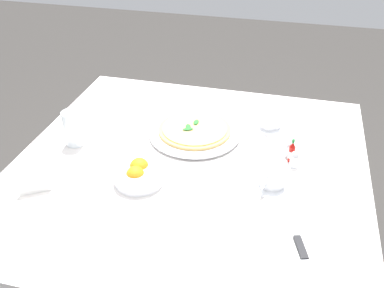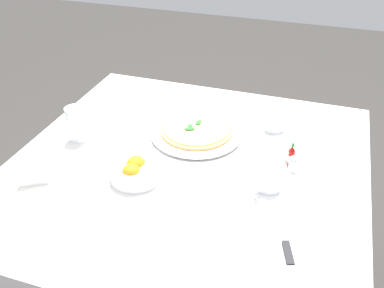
{
  "view_description": "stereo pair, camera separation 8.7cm",
  "coord_description": "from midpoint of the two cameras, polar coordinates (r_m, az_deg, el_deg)",
  "views": [
    {
      "loc": [
        1.09,
        0.28,
        1.57
      ],
      "look_at": [
        -0.09,
        -0.01,
        0.78
      ],
      "focal_mm": 40.62,
      "sensor_mm": 36.0,
      "label": 1
    },
    {
      "loc": [
        1.06,
        0.37,
        1.57
      ],
      "look_at": [
        -0.09,
        -0.01,
        0.78
      ],
      "focal_mm": 40.62,
      "sensor_mm": 36.0,
      "label": 2
    }
  ],
  "objects": [
    {
      "name": "pepper_shaker",
      "position": [
        1.43,
        14.31,
        -1.24
      ],
      "size": [
        0.03,
        0.03,
        0.06
      ],
      "color": "white",
      "rests_on": "dining_table"
    },
    {
      "name": "napkin_folded",
      "position": [
        1.08,
        15.21,
        -16.12
      ],
      "size": [
        0.24,
        0.17,
        0.02
      ],
      "rotation": [
        0.0,
        0.0,
        0.2
      ],
      "color": "white",
      "rests_on": "dining_table"
    },
    {
      "name": "citrus_bowl",
      "position": [
        1.31,
        -5.63,
        -3.67
      ],
      "size": [
        0.15,
        0.15,
        0.07
      ],
      "color": "white",
      "rests_on": "dining_table"
    },
    {
      "name": "pizza_plate",
      "position": [
        1.52,
        2.22,
        1.45
      ],
      "size": [
        0.32,
        0.32,
        0.02
      ],
      "color": "white",
      "rests_on": "dining_table"
    },
    {
      "name": "hot_sauce_bottle",
      "position": [
        1.41,
        14.63,
        -1.62
      ],
      "size": [
        0.02,
        0.02,
        0.08
      ],
      "color": "#B7140F",
      "rests_on": "dining_table"
    },
    {
      "name": "pizza",
      "position": [
        1.52,
        2.22,
        1.9
      ],
      "size": [
        0.25,
        0.25,
        0.02
      ],
      "color": "#DBAD60",
      "rests_on": "pizza_plate"
    },
    {
      "name": "menu_card",
      "position": [
        1.35,
        -18.56,
        -4.27
      ],
      "size": [
        0.05,
        0.08,
        0.06
      ],
      "rotation": [
        0.0,
        0.0,
        5.27
      ],
      "color": "white",
      "rests_on": "dining_table"
    },
    {
      "name": "salt_shaker",
      "position": [
        1.39,
        14.87,
        -2.63
      ],
      "size": [
        0.03,
        0.03,
        0.06
      ],
      "color": "white",
      "rests_on": "dining_table"
    },
    {
      "name": "dining_table",
      "position": [
        1.47,
        1.09,
        -6.92
      ],
      "size": [
        1.11,
        1.11,
        0.76
      ],
      "color": "white",
      "rests_on": "ground_plane"
    },
    {
      "name": "coffee_cup_far_left",
      "position": [
        1.29,
        11.84,
        -4.89
      ],
      "size": [
        0.13,
        0.13,
        0.06
      ],
      "color": "white",
      "rests_on": "dining_table"
    },
    {
      "name": "dinner_knife",
      "position": [
        1.07,
        15.35,
        -15.74
      ],
      "size": [
        0.19,
        0.08,
        0.01
      ],
      "rotation": [
        0.0,
        0.0,
        0.31
      ],
      "color": "silver",
      "rests_on": "napkin_folded"
    },
    {
      "name": "water_glass_right_edge",
      "position": [
        1.52,
        -13.35,
        2.4
      ],
      "size": [
        0.07,
        0.07,
        0.12
      ],
      "color": "white",
      "rests_on": "dining_table"
    },
    {
      "name": "coffee_cup_near_right",
      "position": [
        1.58,
        12.25,
        2.65
      ],
      "size": [
        0.13,
        0.13,
        0.06
      ],
      "color": "white",
      "rests_on": "dining_table"
    }
  ]
}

